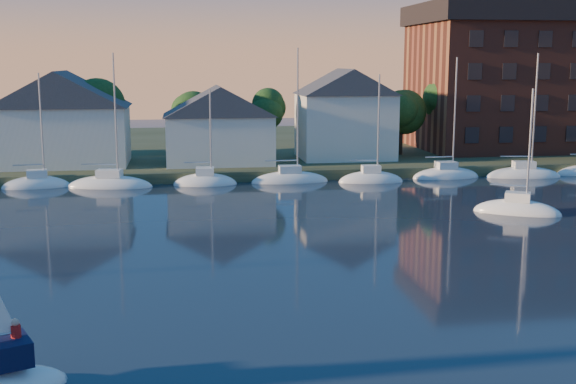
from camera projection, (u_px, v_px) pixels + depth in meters
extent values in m
cube|color=#343C23|center=(258.00, 151.00, 94.97)|extent=(160.00, 50.00, 2.00)
cube|color=brown|center=(282.00, 178.00, 72.59)|extent=(120.00, 3.00, 1.00)
cube|color=white|center=(64.00, 136.00, 74.48)|extent=(13.00, 9.00, 6.00)
cube|color=white|center=(219.00, 139.00, 75.95)|extent=(11.00, 8.00, 5.00)
cube|color=white|center=(345.00, 126.00, 79.77)|extent=(10.00, 8.00, 7.00)
cube|color=brown|center=(540.00, 87.00, 88.71)|extent=(30.00, 16.00, 15.00)
cube|color=black|center=(545.00, 14.00, 87.17)|extent=(31.00, 17.00, 2.40)
cylinder|color=#332417|center=(33.00, 143.00, 78.98)|extent=(0.50, 0.50, 3.50)
sphere|color=#183613|center=(31.00, 102.00, 78.19)|extent=(5.40, 5.40, 5.40)
cylinder|color=#332417|center=(108.00, 142.00, 80.16)|extent=(0.50, 0.50, 3.50)
sphere|color=#183613|center=(106.00, 102.00, 79.37)|extent=(5.40, 5.40, 5.40)
cylinder|color=#332417|center=(181.00, 141.00, 81.33)|extent=(0.50, 0.50, 3.50)
sphere|color=#183613|center=(180.00, 101.00, 80.54)|extent=(5.40, 5.40, 5.40)
cylinder|color=#332417|center=(251.00, 140.00, 82.51)|extent=(0.50, 0.50, 3.50)
sphere|color=#183613|center=(251.00, 101.00, 81.71)|extent=(5.40, 5.40, 5.40)
cylinder|color=#332417|center=(320.00, 139.00, 83.68)|extent=(0.50, 0.50, 3.50)
sphere|color=#183613|center=(320.00, 100.00, 82.89)|extent=(5.40, 5.40, 5.40)
cylinder|color=#332417|center=(387.00, 138.00, 84.85)|extent=(0.50, 0.50, 3.50)
sphere|color=#183613|center=(388.00, 99.00, 84.06)|extent=(5.40, 5.40, 5.40)
cylinder|color=#332417|center=(452.00, 136.00, 86.03)|extent=(0.50, 0.50, 3.50)
sphere|color=#183613|center=(453.00, 99.00, 85.24)|extent=(5.40, 5.40, 5.40)
cylinder|color=#332417|center=(515.00, 135.00, 87.20)|extent=(0.50, 0.50, 3.50)
sphere|color=#183613|center=(517.00, 98.00, 86.41)|extent=(5.40, 5.40, 5.40)
cylinder|color=#332417|center=(576.00, 134.00, 88.38)|extent=(0.50, 0.50, 3.50)
ellipsoid|color=white|center=(28.00, 189.00, 66.14)|extent=(7.50, 2.40, 2.20)
cube|color=white|center=(27.00, 175.00, 65.91)|extent=(2.10, 1.32, 0.70)
cylinder|color=#A5A8AD|center=(33.00, 124.00, 65.20)|extent=(0.16, 0.16, 10.00)
cylinder|color=#A5A8AD|center=(17.00, 166.00, 65.64)|extent=(3.15, 0.12, 0.12)
ellipsoid|color=white|center=(117.00, 187.00, 67.32)|extent=(7.50, 2.40, 2.20)
cube|color=white|center=(117.00, 173.00, 67.09)|extent=(2.10, 1.32, 0.70)
cylinder|color=#A5A8AD|center=(123.00, 123.00, 66.37)|extent=(0.16, 0.16, 10.00)
cylinder|color=#A5A8AD|center=(107.00, 165.00, 66.81)|extent=(3.15, 0.12, 0.12)
ellipsoid|color=white|center=(204.00, 185.00, 68.49)|extent=(7.50, 2.40, 2.20)
cube|color=white|center=(203.00, 171.00, 68.26)|extent=(2.10, 1.32, 0.70)
cylinder|color=#A5A8AD|center=(210.00, 122.00, 67.54)|extent=(0.16, 0.16, 10.00)
cylinder|color=#A5A8AD|center=(194.00, 163.00, 67.99)|extent=(3.15, 0.12, 0.12)
ellipsoid|color=white|center=(287.00, 183.00, 69.67)|extent=(7.50, 2.40, 2.20)
cube|color=white|center=(287.00, 170.00, 69.44)|extent=(2.10, 1.32, 0.70)
cylinder|color=#A5A8AD|center=(294.00, 121.00, 68.72)|extent=(0.16, 0.16, 10.00)
cylinder|color=#A5A8AD|center=(278.00, 161.00, 69.16)|extent=(3.15, 0.12, 0.12)
ellipsoid|color=white|center=(367.00, 181.00, 70.84)|extent=(7.50, 2.40, 2.20)
cube|color=white|center=(367.00, 168.00, 70.61)|extent=(2.10, 1.32, 0.70)
cylinder|color=#A5A8AD|center=(376.00, 120.00, 69.89)|extent=(0.16, 0.16, 10.00)
cylinder|color=#A5A8AD|center=(359.00, 159.00, 70.34)|extent=(3.15, 0.12, 0.12)
ellipsoid|color=white|center=(445.00, 179.00, 72.01)|extent=(7.50, 2.40, 2.20)
cube|color=white|center=(445.00, 166.00, 71.78)|extent=(2.10, 1.32, 0.70)
cylinder|color=#A5A8AD|center=(455.00, 119.00, 71.07)|extent=(0.16, 0.16, 10.00)
cylinder|color=#A5A8AD|center=(438.00, 158.00, 71.51)|extent=(3.15, 0.12, 0.12)
ellipsoid|color=white|center=(520.00, 177.00, 73.19)|extent=(7.50, 2.40, 2.20)
cube|color=white|center=(521.00, 164.00, 72.96)|extent=(2.10, 1.32, 0.70)
cylinder|color=#A5A8AD|center=(531.00, 118.00, 72.24)|extent=(0.16, 0.16, 10.00)
cylinder|color=#A5A8AD|center=(514.00, 156.00, 72.69)|extent=(3.15, 0.12, 0.12)
cube|color=black|center=(8.00, 351.00, 25.37)|extent=(1.99, 2.17, 0.90)
ellipsoid|color=white|center=(517.00, 213.00, 55.66)|extent=(6.82, 5.20, 2.20)
cube|color=white|center=(518.00, 197.00, 55.43)|extent=(2.21, 1.98, 0.70)
cylinder|color=#A5A8AD|center=(530.00, 146.00, 54.49)|extent=(0.16, 0.16, 8.61)
cylinder|color=#A5A8AD|center=(509.00, 185.00, 55.53)|extent=(2.46, 1.48, 0.12)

